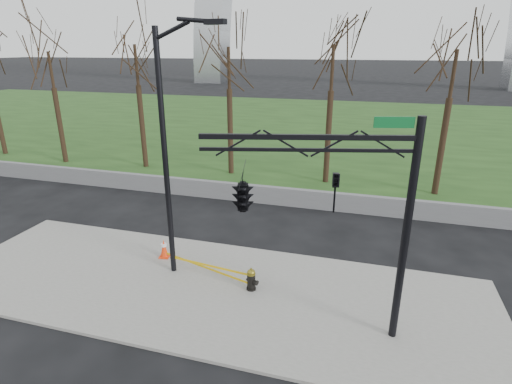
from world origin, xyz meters
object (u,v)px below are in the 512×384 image
(fire_hydrant, at_px, (251,280))
(traffic_signal_mast, at_px, (275,192))
(traffic_cone, at_px, (164,248))
(street_light, at_px, (170,141))

(fire_hydrant, bearing_deg, traffic_signal_mast, -34.14)
(fire_hydrant, relative_size, traffic_cone, 1.10)
(traffic_signal_mast, bearing_deg, traffic_cone, 134.92)
(fire_hydrant, height_order, street_light, street_light)
(traffic_cone, height_order, street_light, street_light)
(traffic_cone, xyz_separation_m, traffic_signal_mast, (4.84, -2.94, 3.70))
(street_light, relative_size, traffic_signal_mast, 1.37)
(fire_hydrant, xyz_separation_m, traffic_signal_mast, (1.14, -1.80, 3.69))
(fire_hydrant, distance_m, traffic_signal_mast, 4.26)
(traffic_cone, distance_m, traffic_signal_mast, 6.76)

